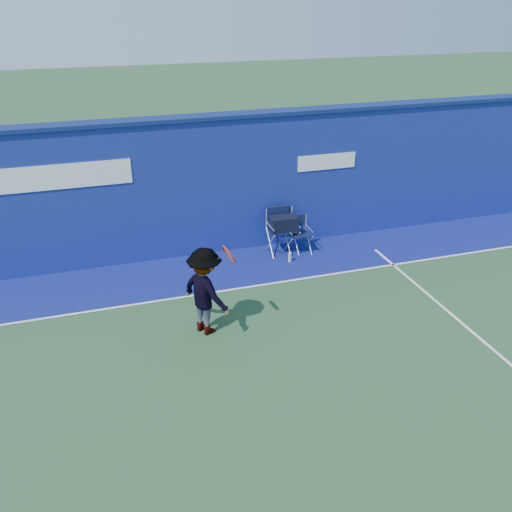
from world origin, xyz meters
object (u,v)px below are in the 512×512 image
object	(u,v)px
directors_chair_left	(283,235)
tennis_player	(205,291)
water_bottle	(290,257)
directors_chair_right	(298,242)

from	to	relation	value
directors_chair_left	tennis_player	world-z (taller)	tennis_player
water_bottle	directors_chair_right	bearing A→B (deg)	48.64
water_bottle	tennis_player	world-z (taller)	tennis_player
directors_chair_right	water_bottle	size ratio (longest dim) A/B	3.86
directors_chair_right	tennis_player	world-z (taller)	tennis_player
water_bottle	tennis_player	xyz separation A→B (m)	(-2.34, -2.08, 0.69)
directors_chair_left	tennis_player	xyz separation A→B (m)	(-2.35, -2.60, 0.36)
directors_chair_left	water_bottle	xyz separation A→B (m)	(-0.01, -0.51, -0.33)
directors_chair_right	tennis_player	bearing A→B (deg)	-137.26
water_bottle	tennis_player	distance (m)	3.21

